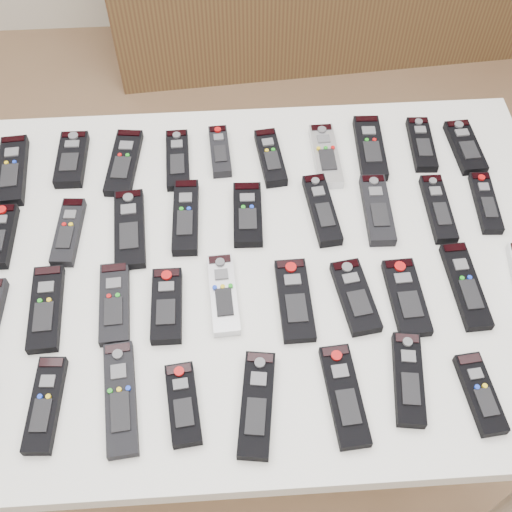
{
  "coord_description": "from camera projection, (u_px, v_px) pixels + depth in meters",
  "views": [
    {
      "loc": [
        -0.15,
        -0.62,
        1.83
      ],
      "look_at": [
        -0.11,
        0.1,
        0.8
      ],
      "focal_mm": 45.0,
      "sensor_mm": 36.0,
      "label": 1
    }
  ],
  "objects": [
    {
      "name": "ground",
      "position": [
        296.0,
        440.0,
        1.86
      ],
      "size": [
        4.0,
        4.0,
        0.0
      ],
      "primitive_type": "plane",
      "color": "#8C6647",
      "rests_on": "ground"
    },
    {
      "name": "table",
      "position": [
        256.0,
        278.0,
        1.32
      ],
      "size": [
        1.25,
        0.88,
        0.78
      ],
      "color": "white",
      "rests_on": "ground"
    },
    {
      "name": "remote_0",
      "position": [
        12.0,
        171.0,
        1.39
      ],
      "size": [
        0.07,
        0.19,
        0.02
      ],
      "primitive_type": "cube",
      "rotation": [
        0.0,
        0.0,
        0.08
      ],
      "color": "black",
      "rests_on": "table"
    },
    {
      "name": "remote_1",
      "position": [
        72.0,
        159.0,
        1.41
      ],
      "size": [
        0.06,
        0.15,
        0.02
      ],
      "primitive_type": "cube",
      "rotation": [
        0.0,
        0.0,
        -0.02
      ],
      "color": "black",
      "rests_on": "table"
    },
    {
      "name": "remote_2",
      "position": [
        124.0,
        162.0,
        1.41
      ],
      "size": [
        0.08,
        0.19,
        0.02
      ],
      "primitive_type": "cube",
      "rotation": [
        0.0,
        0.0,
        -0.12
      ],
      "color": "black",
      "rests_on": "table"
    },
    {
      "name": "remote_3",
      "position": [
        178.0,
        160.0,
        1.41
      ],
      "size": [
        0.05,
        0.17,
        0.02
      ],
      "primitive_type": "cube",
      "rotation": [
        0.0,
        0.0,
        0.03
      ],
      "color": "black",
      "rests_on": "table"
    },
    {
      "name": "remote_4",
      "position": [
        220.0,
        151.0,
        1.43
      ],
      "size": [
        0.05,
        0.14,
        0.02
      ],
      "primitive_type": "cube",
      "rotation": [
        0.0,
        0.0,
        0.05
      ],
      "color": "black",
      "rests_on": "table"
    },
    {
      "name": "remote_5",
      "position": [
        271.0,
        158.0,
        1.41
      ],
      "size": [
        0.06,
        0.16,
        0.02
      ],
      "primitive_type": "cube",
      "rotation": [
        0.0,
        0.0,
        0.11
      ],
      "color": "black",
      "rests_on": "table"
    },
    {
      "name": "remote_6",
      "position": [
        326.0,
        156.0,
        1.42
      ],
      "size": [
        0.06,
        0.18,
        0.02
      ],
      "primitive_type": "cube",
      "rotation": [
        0.0,
        0.0,
        0.02
      ],
      "color": "#B7B7BC",
      "rests_on": "table"
    },
    {
      "name": "remote_7",
      "position": [
        370.0,
        148.0,
        1.43
      ],
      "size": [
        0.06,
        0.18,
        0.02
      ],
      "primitive_type": "cube",
      "rotation": [
        0.0,
        0.0,
        -0.04
      ],
      "color": "black",
      "rests_on": "table"
    },
    {
      "name": "remote_8",
      "position": [
        422.0,
        144.0,
        1.44
      ],
      "size": [
        0.06,
        0.16,
        0.02
      ],
      "primitive_type": "cube",
      "rotation": [
        0.0,
        0.0,
        -0.05
      ],
      "color": "black",
      "rests_on": "table"
    },
    {
      "name": "remote_9",
      "position": [
        465.0,
        147.0,
        1.44
      ],
      "size": [
        0.06,
        0.16,
        0.02
      ],
      "primitive_type": "cube",
      "rotation": [
        0.0,
        0.0,
        0.06
      ],
      "color": "black",
      "rests_on": "table"
    },
    {
      "name": "remote_11",
      "position": [
        68.0,
        232.0,
        1.3
      ],
      "size": [
        0.06,
        0.16,
        0.02
      ],
      "primitive_type": "cube",
      "rotation": [
        0.0,
        0.0,
        -0.07
      ],
      "color": "black",
      "rests_on": "table"
    },
    {
      "name": "remote_12",
      "position": [
        130.0,
        229.0,
        1.3
      ],
      "size": [
        0.07,
        0.19,
        0.02
      ],
      "primitive_type": "cube",
      "rotation": [
        0.0,
        0.0,
        0.07
      ],
      "color": "black",
      "rests_on": "table"
    },
    {
      "name": "remote_13",
      "position": [
        186.0,
        217.0,
        1.32
      ],
      "size": [
        0.05,
        0.18,
        0.02
      ],
      "primitive_type": "cube",
      "rotation": [
        0.0,
        0.0,
        -0.02
      ],
      "color": "black",
      "rests_on": "table"
    },
    {
      "name": "remote_14",
      "position": [
        248.0,
        214.0,
        1.32
      ],
      "size": [
        0.06,
        0.16,
        0.02
      ],
      "primitive_type": "cube",
      "rotation": [
        0.0,
        0.0,
        -0.04
      ],
      "color": "black",
      "rests_on": "table"
    },
    {
      "name": "remote_15",
      "position": [
        322.0,
        210.0,
        1.33
      ],
      "size": [
        0.07,
        0.18,
        0.02
      ],
      "primitive_type": "cube",
      "rotation": [
        0.0,
        0.0,
        0.1
      ],
      "color": "black",
      "rests_on": "table"
    },
    {
      "name": "remote_16",
      "position": [
        377.0,
        210.0,
        1.33
      ],
      "size": [
        0.06,
        0.18,
        0.02
      ],
      "primitive_type": "cube",
      "rotation": [
        0.0,
        0.0,
        -0.03
      ],
      "color": "black",
      "rests_on": "table"
    },
    {
      "name": "remote_17",
      "position": [
        438.0,
        209.0,
        1.33
      ],
      "size": [
        0.05,
        0.17,
        0.02
      ],
      "primitive_type": "cube",
      "rotation": [
        0.0,
        0.0,
        -0.01
      ],
      "color": "black",
      "rests_on": "table"
    },
    {
      "name": "remote_18",
      "position": [
        486.0,
        203.0,
        1.34
      ],
      "size": [
        0.05,
        0.16,
        0.02
      ],
      "primitive_type": "cube",
      "rotation": [
        0.0,
        0.0,
        -0.06
      ],
      "color": "black",
      "rests_on": "table"
    },
    {
      "name": "remote_20",
      "position": [
        46.0,
        308.0,
        1.19
      ],
      "size": [
        0.06,
        0.18,
        0.02
      ],
      "primitive_type": "cube",
      "rotation": [
        0.0,
        0.0,
        0.04
      ],
      "color": "black",
      "rests_on": "table"
    },
    {
      "name": "remote_21",
      "position": [
        115.0,
        303.0,
        1.2
      ],
      "size": [
        0.06,
        0.17,
        0.02
      ],
      "primitive_type": "cube",
      "rotation": [
        0.0,
        0.0,
        0.06
      ],
      "color": "black",
      "rests_on": "table"
    },
    {
      "name": "remote_22",
      "position": [
        167.0,
        306.0,
        1.2
      ],
      "size": [
        0.06,
        0.15,
        0.02
      ],
      "primitive_type": "cube",
      "rotation": [
        0.0,
        0.0,
        -0.0
      ],
      "color": "black",
      "rests_on": "table"
    },
    {
      "name": "remote_23",
      "position": [
        223.0,
        294.0,
        1.21
      ],
      "size": [
        0.06,
        0.17,
        0.02
      ],
      "primitive_type": "cube",
      "rotation": [
        0.0,
        0.0,
        0.06
      ],
      "color": "#B7B7BC",
      "rests_on": "table"
    },
    {
      "name": "remote_24",
      "position": [
        295.0,
        300.0,
        1.21
      ],
      "size": [
        0.06,
        0.18,
        0.02
      ],
      "primitive_type": "cube",
      "rotation": [
        0.0,
        0.0,
        0.02
      ],
      "color": "black",
      "rests_on": "table"
    },
    {
      "name": "remote_25",
      "position": [
        355.0,
        297.0,
        1.21
      ],
      "size": [
        0.08,
        0.16,
        0.02
      ],
      "primitive_type": "cube",
      "rotation": [
        0.0,
        0.0,
        0.14
      ],
      "color": "black",
      "rests_on": "table"
    },
    {
      "name": "remote_26",
      "position": [
        406.0,
        297.0,
        1.21
      ],
      "size": [
        0.07,
        0.17,
        0.02
      ],
      "primitive_type": "cube",
      "rotation": [
        0.0,
        0.0,
        0.04
      ],
      "color": "black",
      "rests_on": "table"
    },
    {
      "name": "remote_27",
      "position": [
        465.0,
        286.0,
        1.22
      ],
      "size": [
        0.06,
        0.19,
        0.02
      ],
      "primitive_type": "cube",
      "rotation": [
        0.0,
        0.0,
        0.04
      ],
      "color": "black",
      "rests_on": "table"
    },
    {
      "name": "remote_30",
      "position": [
        45.0,
        404.0,
        1.09
      ],
      "size": [
        0.06,
        0.17,
        0.02
      ],
      "primitive_type": "cube",
      "rotation": [
        0.0,
        0.0,
        -0.06
      ],
      "color": "black",
      "rests_on": "table"
    },
    {
      "name": "remote_31",
      "position": [
        121.0,
        398.0,
        1.09
      ],
      "size": [
        0.07,
        0.21,
        0.02
      ],
      "primitive_type": "cube",
      "rotation": [
        0.0,
        0.0,
        0.1
      ],
      "color": "black",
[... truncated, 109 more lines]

